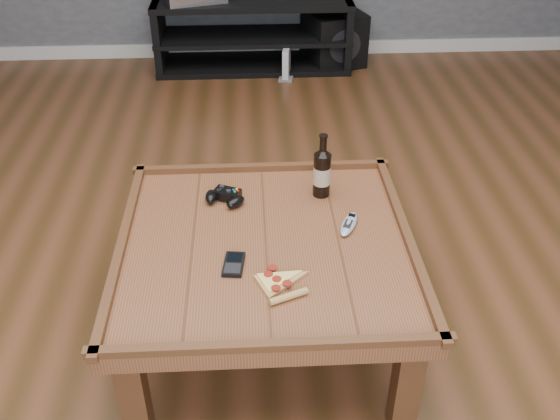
{
  "coord_description": "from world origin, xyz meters",
  "views": [
    {
      "loc": [
        -0.04,
        -1.69,
        1.74
      ],
      "look_at": [
        0.05,
        0.09,
        0.52
      ],
      "focal_mm": 40.0,
      "sensor_mm": 36.0,
      "label": 1
    }
  ],
  "objects_px": {
    "game_controller": "(225,197)",
    "remote_control": "(349,224)",
    "smartphone": "(234,264)",
    "pizza_slice": "(278,283)",
    "beer_bottle": "(322,171)",
    "coffee_table": "(266,256)",
    "game_console": "(287,64)",
    "media_console": "(253,34)",
    "subwoofer": "(334,38)"
  },
  "relations": [
    {
      "from": "media_console",
      "to": "beer_bottle",
      "type": "xyz_separation_m",
      "value": [
        0.22,
        -2.46,
        0.31
      ]
    },
    {
      "from": "beer_bottle",
      "to": "remote_control",
      "type": "xyz_separation_m",
      "value": [
        0.07,
        -0.21,
        -0.09
      ]
    },
    {
      "from": "game_controller",
      "to": "remote_control",
      "type": "relative_size",
      "value": 0.99
    },
    {
      "from": "game_controller",
      "to": "pizza_slice",
      "type": "bearing_deg",
      "value": -46.01
    },
    {
      "from": "remote_control",
      "to": "beer_bottle",
      "type": "bearing_deg",
      "value": 132.03
    },
    {
      "from": "coffee_table",
      "to": "game_console",
      "type": "xyz_separation_m",
      "value": [
        0.23,
        2.53,
        -0.29
      ]
    },
    {
      "from": "media_console",
      "to": "smartphone",
      "type": "distance_m",
      "value": 2.88
    },
    {
      "from": "game_console",
      "to": "pizza_slice",
      "type": "bearing_deg",
      "value": -84.08
    },
    {
      "from": "game_controller",
      "to": "remote_control",
      "type": "xyz_separation_m",
      "value": [
        0.44,
        -0.18,
        -0.01
      ]
    },
    {
      "from": "game_controller",
      "to": "game_console",
      "type": "relative_size",
      "value": 0.72
    },
    {
      "from": "coffee_table",
      "to": "game_controller",
      "type": "distance_m",
      "value": 0.31
    },
    {
      "from": "smartphone",
      "to": "game_console",
      "type": "height_order",
      "value": "smartphone"
    },
    {
      "from": "subwoofer",
      "to": "game_console",
      "type": "xyz_separation_m",
      "value": [
        -0.37,
        -0.27,
        -0.09
      ]
    },
    {
      "from": "subwoofer",
      "to": "game_console",
      "type": "bearing_deg",
      "value": -161.48
    },
    {
      "from": "pizza_slice",
      "to": "remote_control",
      "type": "distance_m",
      "value": 0.4
    },
    {
      "from": "coffee_table",
      "to": "pizza_slice",
      "type": "xyz_separation_m",
      "value": [
        0.03,
        -0.22,
        0.07
      ]
    },
    {
      "from": "media_console",
      "to": "beer_bottle",
      "type": "relative_size",
      "value": 5.55
    },
    {
      "from": "game_controller",
      "to": "pizza_slice",
      "type": "xyz_separation_m",
      "value": [
        0.18,
        -0.48,
        -0.01
      ]
    },
    {
      "from": "media_console",
      "to": "game_controller",
      "type": "relative_size",
      "value": 8.82
    },
    {
      "from": "beer_bottle",
      "to": "remote_control",
      "type": "relative_size",
      "value": 1.58
    },
    {
      "from": "pizza_slice",
      "to": "remote_control",
      "type": "height_order",
      "value": "same"
    },
    {
      "from": "game_console",
      "to": "game_controller",
      "type": "bearing_deg",
      "value": -89.3
    },
    {
      "from": "game_controller",
      "to": "smartphone",
      "type": "distance_m",
      "value": 0.38
    },
    {
      "from": "smartphone",
      "to": "subwoofer",
      "type": "bearing_deg",
      "value": 83.26
    },
    {
      "from": "media_console",
      "to": "remote_control",
      "type": "bearing_deg",
      "value": -83.69
    },
    {
      "from": "beer_bottle",
      "to": "remote_control",
      "type": "height_order",
      "value": "beer_bottle"
    },
    {
      "from": "subwoofer",
      "to": "remote_control",
      "type": "bearing_deg",
      "value": -113.97
    },
    {
      "from": "media_console",
      "to": "beer_bottle",
      "type": "bearing_deg",
      "value": -84.87
    },
    {
      "from": "coffee_table",
      "to": "beer_bottle",
      "type": "xyz_separation_m",
      "value": [
        0.22,
        0.29,
        0.16
      ]
    },
    {
      "from": "coffee_table",
      "to": "game_console",
      "type": "distance_m",
      "value": 2.56
    },
    {
      "from": "coffee_table",
      "to": "game_console",
      "type": "height_order",
      "value": "coffee_table"
    },
    {
      "from": "remote_control",
      "to": "game_console",
      "type": "distance_m",
      "value": 2.48
    },
    {
      "from": "beer_bottle",
      "to": "smartphone",
      "type": "height_order",
      "value": "beer_bottle"
    },
    {
      "from": "game_controller",
      "to": "game_console",
      "type": "height_order",
      "value": "game_controller"
    },
    {
      "from": "remote_control",
      "to": "subwoofer",
      "type": "distance_m",
      "value": 2.75
    },
    {
      "from": "remote_control",
      "to": "smartphone",
      "type": "bearing_deg",
      "value": -131.13
    },
    {
      "from": "pizza_slice",
      "to": "media_console",
      "type": "bearing_deg",
      "value": 68.11
    },
    {
      "from": "beer_bottle",
      "to": "smartphone",
      "type": "relative_size",
      "value": 2.03
    },
    {
      "from": "game_controller",
      "to": "subwoofer",
      "type": "xyz_separation_m",
      "value": [
        0.74,
        2.54,
        -0.28
      ]
    },
    {
      "from": "coffee_table",
      "to": "smartphone",
      "type": "xyz_separation_m",
      "value": [
        -0.11,
        -0.12,
        0.07
      ]
    },
    {
      "from": "coffee_table",
      "to": "subwoofer",
      "type": "distance_m",
      "value": 2.87
    },
    {
      "from": "smartphone",
      "to": "subwoofer",
      "type": "distance_m",
      "value": 3.01
    },
    {
      "from": "media_console",
      "to": "remote_control",
      "type": "xyz_separation_m",
      "value": [
        0.3,
        -2.67,
        0.22
      ]
    },
    {
      "from": "game_controller",
      "to": "remote_control",
      "type": "height_order",
      "value": "game_controller"
    },
    {
      "from": "coffee_table",
      "to": "smartphone",
      "type": "distance_m",
      "value": 0.18
    },
    {
      "from": "media_console",
      "to": "game_console",
      "type": "relative_size",
      "value": 6.39
    },
    {
      "from": "pizza_slice",
      "to": "subwoofer",
      "type": "distance_m",
      "value": 3.08
    },
    {
      "from": "media_console",
      "to": "pizza_slice",
      "type": "xyz_separation_m",
      "value": [
        0.03,
        -2.97,
        0.21
      ]
    },
    {
      "from": "smartphone",
      "to": "pizza_slice",
      "type": "bearing_deg",
      "value": -29.01
    },
    {
      "from": "media_console",
      "to": "pizza_slice",
      "type": "bearing_deg",
      "value": -89.38
    }
  ]
}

